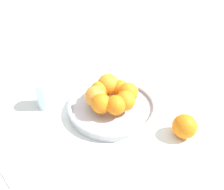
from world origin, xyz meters
The scene contains 6 objects.
ground_plane centered at (0.00, 0.00, 0.00)m, with size 4.00×4.00×0.00m, color silver.
fruit_bowl centered at (0.00, 0.00, 0.02)m, with size 0.32×0.32×0.03m.
orange_pile centered at (0.00, 0.00, 0.07)m, with size 0.18×0.18×0.08m.
stray_orange centered at (0.25, 0.08, 0.04)m, with size 0.08×0.08×0.08m, color orange.
drinking_glass centered at (-0.19, -0.16, 0.05)m, with size 0.07×0.07×0.10m, color silver.
napkin_folded centered at (-0.03, -0.33, 0.00)m, with size 0.15×0.15×0.01m, color silver.
Camera 1 is at (0.45, -0.43, 0.53)m, focal length 35.00 mm.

